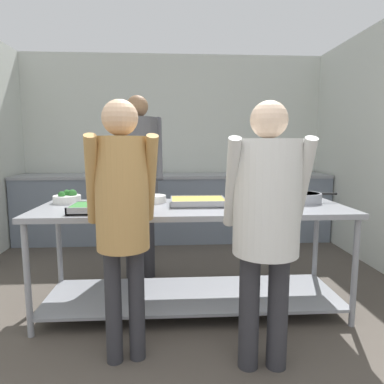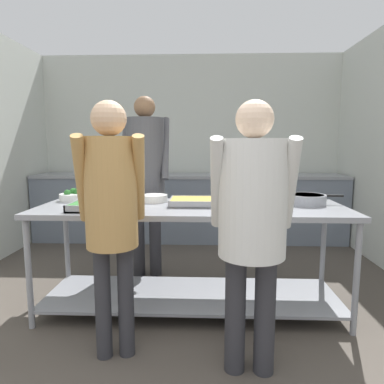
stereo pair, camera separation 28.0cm
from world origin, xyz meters
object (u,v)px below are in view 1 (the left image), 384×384
object	(u,v)px
guest_serving_left	(122,204)
cook_behind_counter	(139,167)
serving_tray_greens	(198,202)
plate_stack	(153,199)
serving_tray_roast	(100,208)
guest_serving_right	(266,211)
serving_tray_vegetables	(252,202)
broccoli_bowl	(67,198)
water_bottle	(256,166)
sauce_pan	(303,197)

from	to	relation	value
guest_serving_left	cook_behind_counter	xyz separation A→B (m)	(-0.03, 1.38, 0.13)
serving_tray_greens	plate_stack	bearing A→B (deg)	158.52
serving_tray_roast	guest_serving_right	xyz separation A→B (m)	(1.06, -0.59, 0.08)
serving_tray_greens	serving_tray_vegetables	distance (m)	0.44
guest_serving_right	guest_serving_left	bearing A→B (deg)	171.83
broccoli_bowl	cook_behind_counter	distance (m)	0.78
water_bottle	plate_stack	bearing A→B (deg)	-124.74
serving_tray_vegetables	cook_behind_counter	size ratio (longest dim) A/B	0.21
broccoli_bowl	plate_stack	world-z (taller)	broccoli_bowl
serving_tray_roast	sauce_pan	xyz separation A→B (m)	(1.62, 0.29, 0.02)
serving_tray_greens	guest_serving_right	world-z (taller)	guest_serving_right
broccoli_bowl	serving_tray_greens	size ratio (longest dim) A/B	0.51
cook_behind_counter	water_bottle	xyz separation A→B (m)	(1.53, 1.45, -0.08)
serving_tray_greens	water_bottle	size ratio (longest dim) A/B	1.74
guest_serving_left	guest_serving_right	world-z (taller)	guest_serving_left
serving_tray_roast	water_bottle	bearing A→B (deg)	53.66
serving_tray_greens	guest_serving_left	bearing A→B (deg)	-125.67
sauce_pan	cook_behind_counter	xyz separation A→B (m)	(-1.43, 0.62, 0.22)
serving_tray_greens	serving_tray_vegetables	world-z (taller)	same
broccoli_bowl	serving_tray_roast	world-z (taller)	broccoli_bowl
water_bottle	serving_tray_greens	bearing A→B (deg)	-115.17
sauce_pan	cook_behind_counter	world-z (taller)	cook_behind_counter
serving_tray_roast	sauce_pan	distance (m)	1.65
guest_serving_left	water_bottle	bearing A→B (deg)	62.01
serving_tray_roast	guest_serving_right	distance (m)	1.22
plate_stack	cook_behind_counter	xyz separation A→B (m)	(-0.16, 0.53, 0.23)
sauce_pan	guest_serving_right	xyz separation A→B (m)	(-0.56, -0.88, 0.06)
serving_tray_greens	cook_behind_counter	xyz separation A→B (m)	(-0.54, 0.68, 0.24)
cook_behind_counter	water_bottle	bearing A→B (deg)	43.30
plate_stack	serving_tray_greens	xyz separation A→B (m)	(0.37, -0.15, -0.00)
serving_tray_roast	sauce_pan	world-z (taller)	sauce_pan
serving_tray_greens	cook_behind_counter	distance (m)	0.90
serving_tray_greens	guest_serving_right	distance (m)	0.89
sauce_pan	guest_serving_right	bearing A→B (deg)	-122.35
cook_behind_counter	serving_tray_roast	bearing A→B (deg)	-102.32
broccoli_bowl	serving_tray_greens	bearing A→B (deg)	-9.16
broccoli_bowl	sauce_pan	world-z (taller)	broccoli_bowl
sauce_pan	cook_behind_counter	distance (m)	1.57
guest_serving_left	water_bottle	world-z (taller)	guest_serving_left
serving_tray_vegetables	guest_serving_left	xyz separation A→B (m)	(-0.95, -0.69, 0.11)
serving_tray_greens	water_bottle	xyz separation A→B (m)	(1.00, 2.12, 0.16)
guest_serving_right	cook_behind_counter	world-z (taller)	cook_behind_counter
sauce_pan	plate_stack	bearing A→B (deg)	176.11
plate_stack	guest_serving_right	size ratio (longest dim) A/B	0.15
serving_tray_vegetables	guest_serving_left	world-z (taller)	guest_serving_left
serving_tray_greens	serving_tray_vegetables	bearing A→B (deg)	-1.34
guest_serving_left	guest_serving_right	bearing A→B (deg)	-8.17
broccoli_bowl	water_bottle	distance (m)	2.86
guest_serving_left	serving_tray_greens	bearing A→B (deg)	54.33
serving_tray_vegetables	sauce_pan	size ratio (longest dim) A/B	0.84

